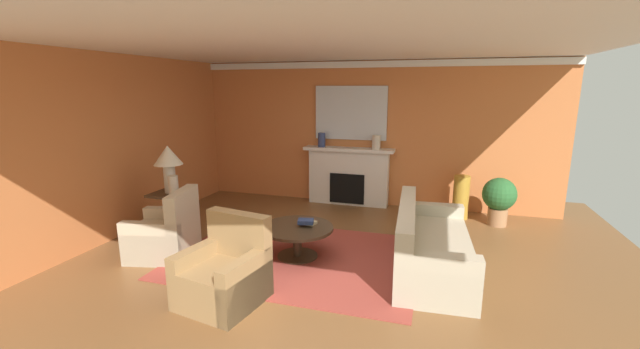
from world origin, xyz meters
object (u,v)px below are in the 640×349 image
(armchair_near_window, at_px, (165,235))
(vase_on_side_table, at_px, (173,185))
(sofa, at_px, (429,248))
(vase_mantel_right, at_px, (376,142))
(vase_tall_corner, at_px, (461,197))
(potted_plant, at_px, (499,197))
(table_lamp, at_px, (168,160))
(vase_mantel_left, at_px, (322,140))
(side_table, at_px, (172,210))
(mantel_mirror, at_px, (351,113))
(fireplace, at_px, (348,178))
(armchair_facing_fireplace, at_px, (225,275))
(coffee_table, at_px, (297,234))

(armchair_near_window, bearing_deg, vase_on_side_table, 114.35)
(sofa, relative_size, vase_mantel_right, 8.06)
(vase_tall_corner, relative_size, potted_plant, 0.95)
(armchair_near_window, relative_size, vase_mantel_right, 3.59)
(vase_mantel_right, xyz_separation_m, vase_on_side_table, (-2.72, -2.58, -0.44))
(table_lamp, distance_m, vase_mantel_left, 3.03)
(vase_tall_corner, bearing_deg, vase_on_side_table, -151.70)
(vase_mantel_left, bearing_deg, vase_tall_corner, -5.29)
(side_table, xyz_separation_m, table_lamp, (0.00, -0.00, 0.82))
(sofa, bearing_deg, vase_mantel_right, 113.54)
(mantel_mirror, xyz_separation_m, vase_mantel_left, (-0.55, -0.17, -0.54))
(armchair_near_window, distance_m, side_table, 0.86)
(vase_tall_corner, relative_size, vase_mantel_right, 2.95)
(vase_tall_corner, bearing_deg, vase_mantel_right, 171.13)
(vase_tall_corner, bearing_deg, armchair_near_window, -143.92)
(sofa, height_order, vase_on_side_table, vase_on_side_table)
(fireplace, bearing_deg, vase_tall_corner, -7.92)
(armchair_facing_fireplace, bearing_deg, armchair_near_window, 149.19)
(fireplace, relative_size, vase_on_side_table, 5.88)
(fireplace, bearing_deg, table_lamp, -132.76)
(mantel_mirror, bearing_deg, sofa, -58.68)
(vase_mantel_left, relative_size, potted_plant, 0.34)
(fireplace, height_order, vase_tall_corner, fireplace)
(vase_tall_corner, bearing_deg, potted_plant, -19.19)
(coffee_table, bearing_deg, fireplace, 88.07)
(coffee_table, bearing_deg, mantel_mirror, 88.15)
(coffee_table, height_order, vase_on_side_table, vase_on_side_table)
(armchair_facing_fireplace, xyz_separation_m, vase_mantel_left, (-0.09, 4.05, 0.99))
(vase_tall_corner, distance_m, potted_plant, 0.64)
(armchair_near_window, distance_m, coffee_table, 1.86)
(coffee_table, relative_size, side_table, 1.43)
(mantel_mirror, distance_m, side_table, 3.78)
(vase_tall_corner, bearing_deg, mantel_mirror, 168.95)
(vase_on_side_table, bearing_deg, vase_mantel_left, 57.89)
(armchair_near_window, height_order, vase_mantel_right, vase_mantel_right)
(vase_mantel_left, bearing_deg, fireplace, 5.13)
(armchair_facing_fireplace, bearing_deg, side_table, 139.46)
(vase_tall_corner, bearing_deg, vase_mantel_left, 174.71)
(coffee_table, relative_size, vase_tall_corner, 1.27)
(side_table, bearing_deg, mantel_mirror, 48.58)
(side_table, height_order, table_lamp, table_lamp)
(fireplace, relative_size, mantel_mirror, 1.25)
(fireplace, xyz_separation_m, vase_mantel_right, (0.55, -0.05, 0.74))
(mantel_mirror, height_order, sofa, mantel_mirror)
(mantel_mirror, relative_size, vase_on_side_table, 4.70)
(vase_mantel_left, bearing_deg, mantel_mirror, 17.18)
(mantel_mirror, bearing_deg, vase_mantel_right, -17.18)
(coffee_table, bearing_deg, armchair_facing_fireplace, -105.25)
(mantel_mirror, height_order, vase_mantel_right, mantel_mirror)
(armchair_near_window, xyz_separation_m, table_lamp, (-0.43, 0.74, 0.92))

